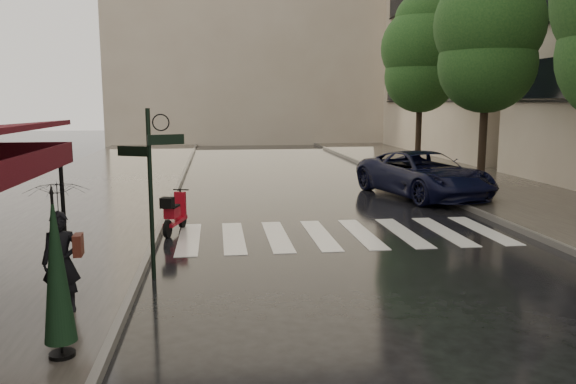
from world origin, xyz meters
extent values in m
plane|color=black|center=(0.00, 0.00, 0.00)|extent=(120.00, 120.00, 0.00)
cube|color=#38332D|center=(-4.50, 12.00, 0.06)|extent=(6.00, 60.00, 0.12)
cube|color=#38332D|center=(10.25, 12.00, 0.06)|extent=(5.50, 60.00, 0.12)
cube|color=#595651|center=(-1.45, 12.00, 0.07)|extent=(0.12, 60.00, 0.16)
cube|color=#595651|center=(7.45, 12.00, 0.07)|extent=(0.12, 60.00, 0.16)
cube|color=silver|center=(-0.70, 6.00, 0.01)|extent=(0.50, 3.20, 0.01)
cube|color=silver|center=(0.35, 6.00, 0.01)|extent=(0.50, 3.20, 0.01)
cube|color=silver|center=(1.40, 6.00, 0.01)|extent=(0.50, 3.20, 0.01)
cube|color=silver|center=(2.45, 6.00, 0.01)|extent=(0.50, 3.20, 0.01)
cube|color=silver|center=(3.50, 6.00, 0.01)|extent=(0.50, 3.20, 0.01)
cube|color=silver|center=(4.55, 6.00, 0.01)|extent=(0.50, 3.20, 0.01)
cube|color=silver|center=(5.60, 6.00, 0.01)|extent=(0.50, 3.20, 0.01)
cube|color=silver|center=(6.65, 6.00, 0.01)|extent=(0.50, 3.20, 0.01)
cylinder|color=black|center=(-2.65, 2.75, 1.29)|extent=(0.07, 0.07, 2.35)
cylinder|color=black|center=(-1.20, 3.00, 1.55)|extent=(0.08, 0.08, 3.10)
cube|color=black|center=(-0.90, 3.00, 2.55)|extent=(0.62, 0.26, 0.18)
cube|color=black|center=(-1.48, 3.00, 2.35)|extent=(0.56, 0.29, 0.18)
cube|color=tan|center=(16.50, 26.00, 9.25)|extent=(8.00, 16.00, 18.50)
cube|color=tan|center=(3.00, 38.00, 10.00)|extent=(22.00, 6.00, 20.00)
cylinder|color=black|center=(9.50, 12.00, 2.36)|extent=(0.28, 0.28, 4.48)
sphere|color=#143815|center=(9.50, 12.00, 4.52)|extent=(3.40, 3.40, 3.40)
sphere|color=#143815|center=(9.50, 12.00, 5.88)|extent=(3.80, 3.80, 3.80)
cylinder|color=black|center=(9.70, 19.00, 2.30)|extent=(0.28, 0.28, 4.37)
sphere|color=#143815|center=(9.70, 19.00, 4.41)|extent=(3.40, 3.40, 3.40)
sphere|color=#143815|center=(9.70, 19.00, 5.74)|extent=(3.80, 3.80, 3.80)
sphere|color=#143815|center=(9.70, 19.00, 6.98)|extent=(2.60, 2.60, 2.60)
imported|color=black|center=(-2.32, 1.23, 0.87)|extent=(0.57, 0.40, 1.51)
imported|color=black|center=(-2.32, 1.23, 2.08)|extent=(0.95, 0.97, 0.82)
cube|color=#501F15|center=(-2.07, 1.24, 1.12)|extent=(0.14, 0.29, 0.32)
cylinder|color=black|center=(-1.21, 6.19, 0.21)|extent=(0.20, 0.44, 0.43)
cylinder|color=black|center=(-0.92, 7.27, 0.21)|extent=(0.20, 0.44, 0.43)
cube|color=maroon|center=(-1.06, 6.75, 0.29)|extent=(0.54, 1.18, 0.09)
cube|color=maroon|center=(-1.11, 6.54, 0.55)|extent=(0.39, 0.54, 0.25)
cube|color=maroon|center=(-0.95, 7.14, 0.62)|extent=(0.30, 0.18, 0.67)
cylinder|color=black|center=(-0.93, 7.23, 1.00)|extent=(0.40, 0.14, 0.03)
cube|color=black|center=(-1.20, 6.22, 0.85)|extent=(0.34, 0.33, 0.25)
imported|color=black|center=(7.00, 11.11, 0.77)|extent=(3.81, 6.01, 1.54)
cylinder|color=black|center=(-1.95, -0.35, 0.14)|extent=(0.32, 0.32, 0.05)
cylinder|color=black|center=(-1.95, -0.35, 1.15)|extent=(0.04, 0.04, 1.97)
cone|color=black|center=(-1.95, -0.35, 1.25)|extent=(0.39, 0.39, 1.87)
camera|label=1|loc=(-0.03, -7.13, 3.20)|focal=35.00mm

